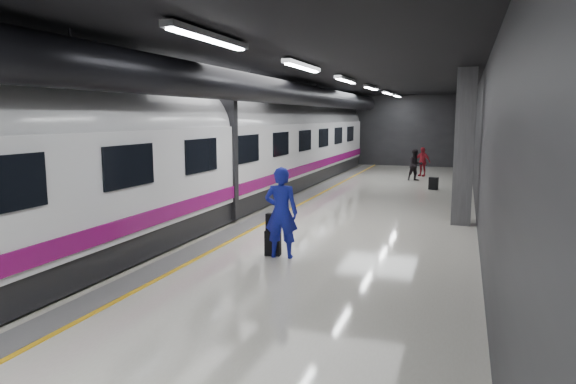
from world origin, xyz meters
The scene contains 9 objects.
ground centered at (0.00, 0.00, 0.00)m, with size 40.00×40.00×0.00m, color silver.
platform_hall centered at (-0.29, 0.96, 3.54)m, with size 10.02×40.02×4.51m.
train centered at (-3.25, 0.00, 2.07)m, with size 3.05×38.00×4.05m.
traveler_main centered at (0.77, -3.11, 1.02)m, with size 0.74×0.49×2.04m, color #1817B3.
suitcase_main centered at (0.54, -3.01, 0.29)m, with size 0.35×0.22×0.57m, color black.
shoulder_bag centered at (0.52, -2.99, 0.76)m, with size 0.29×0.15×0.39m, color black.
traveler_far_a centered at (2.31, 12.19, 0.78)m, with size 0.76×0.59×1.57m, color black.
traveler_far_b centered at (2.48, 14.34, 0.77)m, with size 0.90×0.38×1.54m, color maroon.
suitcase_far centered at (3.36, 9.23, 0.27)m, with size 0.37×0.24×0.54m, color black.
Camera 1 is at (4.56, -13.65, 3.12)m, focal length 32.00 mm.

